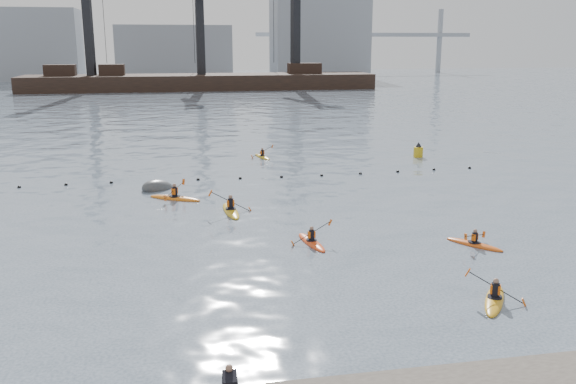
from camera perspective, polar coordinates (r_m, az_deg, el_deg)
name	(u,v)px	position (r m, az deg, el deg)	size (l,w,h in m)	color
ground	(362,304)	(23.37, 6.90, -10.38)	(400.00, 400.00, 0.00)	#3C4758
float_line	(261,177)	(44.27, -2.58, 1.39)	(33.24, 0.73, 0.24)	black
barge_pier	(201,80)	(130.64, -8.18, 10.31)	(72.00, 19.30, 29.50)	black
skyline	(201,44)	(170.76, -8.14, 13.57)	(141.00, 28.00, 22.00)	gray
kayaker_0	(312,241)	(29.86, 2.21, -4.64)	(2.14, 3.13, 1.23)	#EE4616
kayaker_1	(495,299)	(24.70, 18.76, -9.44)	(2.35, 3.10, 1.30)	orange
kayaker_2	(175,197)	(38.78, -10.54, -0.51)	(3.42, 2.45, 1.20)	orange
kayaker_3	(231,210)	(35.41, -5.38, -1.70)	(2.56, 3.67, 1.52)	gold
kayaker_4	(474,244)	(30.86, 17.04, -4.65)	(2.19, 2.75, 0.95)	#D55214
kayaker_5	(262,156)	(52.14, -2.42, 3.35)	(2.01, 3.00, 1.15)	gold
mooring_buoy	(158,189)	(41.74, -12.05, 0.29)	(2.46, 1.45, 1.23)	#3B3E40
nav_buoy	(418,152)	(53.46, 12.09, 3.70)	(0.80, 0.80, 1.46)	#BC9412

